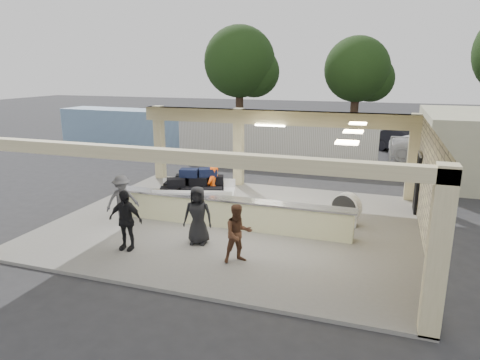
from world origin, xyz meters
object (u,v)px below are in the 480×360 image
(passenger_b, at_px, (125,220))
(container_white, at_px, (276,141))
(drum_fan, at_px, (346,208))
(passenger_c, at_px, (122,200))
(container_blue, at_px, (131,128))
(car_white_a, at_px, (440,148))
(luggage_cart, at_px, (195,189))
(car_dark, at_px, (407,142))
(passenger_a, at_px, (238,234))
(baggage_handler, at_px, (213,189))
(baggage_counter, at_px, (230,213))
(passenger_d, at_px, (198,215))

(passenger_b, distance_m, container_white, 13.79)
(drum_fan, height_order, passenger_c, passenger_c)
(passenger_c, bearing_deg, container_blue, 70.76)
(passenger_c, height_order, car_white_a, passenger_c)
(luggage_cart, relative_size, passenger_c, 1.85)
(car_white_a, distance_m, car_dark, 2.60)
(passenger_a, bearing_deg, baggage_handler, 83.57)
(passenger_c, bearing_deg, baggage_handler, -8.39)
(passenger_a, height_order, passenger_c, passenger_c)
(passenger_c, bearing_deg, baggage_counter, -35.65)
(baggage_handler, height_order, car_dark, baggage_handler)
(car_white_a, height_order, container_white, container_white)
(baggage_handler, height_order, passenger_d, passenger_d)
(luggage_cart, relative_size, passenger_a, 1.93)
(luggage_cart, distance_m, passenger_b, 3.74)
(passenger_c, xyz_separation_m, container_white, (2.32, 11.99, 0.27))
(passenger_a, relative_size, passenger_c, 0.96)
(drum_fan, xyz_separation_m, passenger_b, (-5.88, -4.10, 0.29))
(drum_fan, height_order, container_blue, container_blue)
(passenger_a, bearing_deg, passenger_b, 146.29)
(passenger_a, relative_size, car_white_a, 0.30)
(baggage_handler, xyz_separation_m, passenger_c, (-2.40, -2.19, -0.02))
(container_white, bearing_deg, luggage_cart, -92.88)
(car_white_a, bearing_deg, passenger_d, 156.93)
(luggage_cart, bearing_deg, passenger_d, -79.49)
(passenger_c, height_order, container_blue, container_blue)
(passenger_b, bearing_deg, baggage_handler, 71.58)
(container_white, bearing_deg, passenger_a, -80.03)
(car_dark, height_order, container_white, container_white)
(passenger_d, xyz_separation_m, car_white_a, (8.24, 15.83, -0.20))
(baggage_counter, bearing_deg, container_white, 96.18)
(drum_fan, bearing_deg, passenger_d, -120.25)
(baggage_handler, xyz_separation_m, container_white, (-0.08, 9.81, 0.24))
(drum_fan, xyz_separation_m, baggage_handler, (-4.76, -0.16, 0.28))
(baggage_handler, distance_m, car_white_a, 15.73)
(baggage_counter, distance_m, baggage_handler, 1.71)
(baggage_counter, xyz_separation_m, baggage_handler, (-1.12, 1.24, 0.39))
(baggage_counter, distance_m, drum_fan, 3.90)
(luggage_cart, bearing_deg, baggage_counter, -45.94)
(passenger_a, bearing_deg, baggage_counter, 76.93)
(drum_fan, bearing_deg, passenger_b, -122.19)
(passenger_d, bearing_deg, container_blue, 119.40)
(car_dark, bearing_deg, passenger_a, -154.30)
(baggage_handler, height_order, passenger_c, baggage_handler)
(car_white_a, bearing_deg, luggage_cart, 148.48)
(baggage_handler, bearing_deg, car_dark, 164.54)
(luggage_cart, height_order, baggage_handler, baggage_handler)
(baggage_handler, bearing_deg, car_white_a, 155.79)
(container_white, bearing_deg, passenger_b, -94.12)
(luggage_cart, bearing_deg, passenger_b, -113.45)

